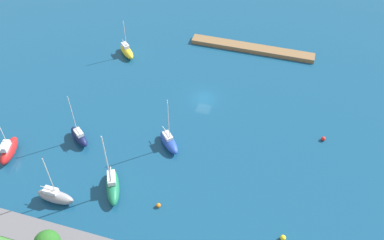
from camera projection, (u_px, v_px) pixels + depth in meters
water at (204, 98)px, 74.12m from camera, size 160.00×160.00×0.00m
pier_dock at (252, 48)px, 84.80m from camera, size 25.40×2.60×0.85m
sailboat_navy_far_north at (79, 136)px, 65.89m from camera, size 4.97×4.33×9.29m
sailboat_blue_lone_south at (169, 142)px, 65.21m from camera, size 5.01×5.13×9.94m
sailboat_red_off_beacon at (9, 150)px, 63.56m from camera, size 2.93×5.78×10.24m
sailboat_green_near_pier at (113, 186)px, 58.78m from camera, size 4.64×6.72×11.75m
sailboat_yellow_center_basin at (127, 51)px, 83.18m from camera, size 5.05×5.03×7.91m
sailboat_gray_outer_mooring at (55, 196)px, 57.53m from camera, size 5.56×1.78×9.28m
mooring_buoy_yellow at (283, 238)px, 53.63m from camera, size 0.77×0.77×0.77m
mooring_buoy_red at (323, 139)px, 66.46m from camera, size 0.71×0.71×0.71m
mooring_buoy_orange at (158, 205)px, 57.31m from camera, size 0.64×0.64×0.64m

